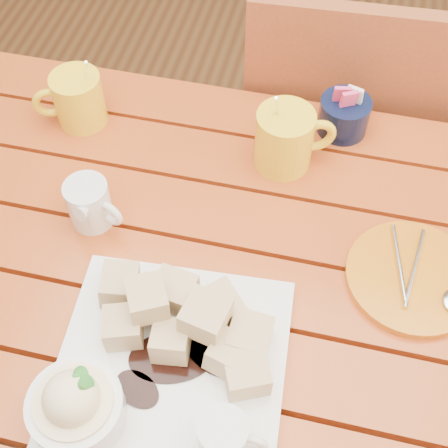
% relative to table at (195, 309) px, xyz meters
% --- Properties ---
extents(ground, '(5.00, 5.00, 0.00)m').
position_rel_table_xyz_m(ground, '(0.00, -0.00, -0.64)').
color(ground, '#552F18').
rests_on(ground, ground).
extents(table, '(1.20, 0.79, 0.75)m').
position_rel_table_xyz_m(table, '(0.00, 0.00, 0.00)').
color(table, '#9D4414').
rests_on(table, ground).
extents(dessert_plate, '(0.31, 0.31, 0.12)m').
position_rel_table_xyz_m(dessert_plate, '(-0.01, -0.17, 0.14)').
color(dessert_plate, white).
rests_on(dessert_plate, table).
extents(coffee_mug_left, '(0.12, 0.08, 0.14)m').
position_rel_table_xyz_m(coffee_mug_left, '(-0.27, 0.26, 0.16)').
color(coffee_mug_left, yellow).
rests_on(coffee_mug_left, table).
extents(coffee_mug_right, '(0.13, 0.09, 0.15)m').
position_rel_table_xyz_m(coffee_mug_right, '(0.09, 0.24, 0.16)').
color(coffee_mug_right, yellow).
rests_on(coffee_mug_right, table).
extents(cream_pitcher, '(0.09, 0.08, 0.08)m').
position_rel_table_xyz_m(cream_pitcher, '(-0.17, 0.06, 0.15)').
color(cream_pitcher, white).
rests_on(cream_pitcher, table).
extents(sugar_caddy, '(0.09, 0.09, 0.09)m').
position_rel_table_xyz_m(sugar_caddy, '(0.17, 0.34, 0.14)').
color(sugar_caddy, black).
rests_on(sugar_caddy, table).
extents(orange_saucer, '(0.19, 0.19, 0.02)m').
position_rel_table_xyz_m(orange_saucer, '(0.31, 0.06, 0.11)').
color(orange_saucer, orange).
rests_on(orange_saucer, table).
extents(chair_far, '(0.46, 0.46, 0.92)m').
position_rel_table_xyz_m(chair_far, '(0.20, 0.55, -0.13)').
color(chair_far, brown).
rests_on(chair_far, ground).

